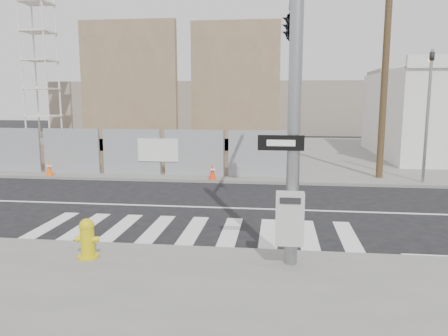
# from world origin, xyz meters

# --- Properties ---
(ground) EXTENTS (100.00, 100.00, 0.00)m
(ground) POSITION_xyz_m (0.00, 0.00, 0.00)
(ground) COLOR black
(ground) RESTS_ON ground
(sidewalk_far) EXTENTS (50.00, 20.00, 0.12)m
(sidewalk_far) POSITION_xyz_m (0.00, 14.00, 0.06)
(sidewalk_far) COLOR slate
(sidewalk_far) RESTS_ON ground
(signal_pole) EXTENTS (0.96, 5.87, 7.00)m
(signal_pole) POSITION_xyz_m (2.49, -2.05, 4.78)
(signal_pole) COLOR gray
(signal_pole) RESTS_ON sidewalk_near
(far_signal_pole) EXTENTS (0.16, 0.20, 5.60)m
(far_signal_pole) POSITION_xyz_m (8.00, 4.60, 3.48)
(far_signal_pole) COLOR gray
(far_signal_pole) RESTS_ON sidewalk_far
(chain_link_fence) EXTENTS (24.60, 0.04, 2.00)m
(chain_link_fence) POSITION_xyz_m (-10.00, 5.00, 1.12)
(chain_link_fence) COLOR gray
(chain_link_fence) RESTS_ON sidewalk_far
(concrete_wall_left) EXTENTS (6.00, 1.30, 8.00)m
(concrete_wall_left) POSITION_xyz_m (-7.00, 13.08, 3.38)
(concrete_wall_left) COLOR brown
(concrete_wall_left) RESTS_ON sidewalk_far
(concrete_wall_right) EXTENTS (5.50, 1.30, 8.00)m
(concrete_wall_right) POSITION_xyz_m (-0.50, 14.08, 3.38)
(concrete_wall_right) COLOR brown
(concrete_wall_right) RESTS_ON sidewalk_far
(crane_tower) EXTENTS (2.60, 2.60, 18.15)m
(crane_tower) POSITION_xyz_m (-15.00, 17.00, 9.02)
(crane_tower) COLOR slate
(crane_tower) RESTS_ON sidewalk_far
(utility_pole_right) EXTENTS (1.60, 0.28, 10.00)m
(utility_pole_right) POSITION_xyz_m (6.50, 5.50, 5.20)
(utility_pole_right) COLOR brown
(utility_pole_right) RESTS_ON sidewalk_far
(fire_hydrant) EXTENTS (0.57, 0.57, 0.85)m
(fire_hydrant) POSITION_xyz_m (-1.78, -4.99, 0.54)
(fire_hydrant) COLOR #CAB70B
(fire_hydrant) RESTS_ON sidewalk_near
(traffic_cone_b) EXTENTS (0.54, 0.54, 0.78)m
(traffic_cone_b) POSITION_xyz_m (-10.15, 5.49, 0.50)
(traffic_cone_b) COLOR orange
(traffic_cone_b) RESTS_ON sidewalk_far
(traffic_cone_c) EXTENTS (0.38, 0.38, 0.65)m
(traffic_cone_c) POSITION_xyz_m (-7.68, 4.22, 0.44)
(traffic_cone_c) COLOR #FF600D
(traffic_cone_c) RESTS_ON sidewalk_far
(traffic_cone_d) EXTENTS (0.36, 0.36, 0.64)m
(traffic_cone_d) POSITION_xyz_m (-0.48, 4.22, 0.43)
(traffic_cone_d) COLOR #FF3B0D
(traffic_cone_d) RESTS_ON sidewalk_far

